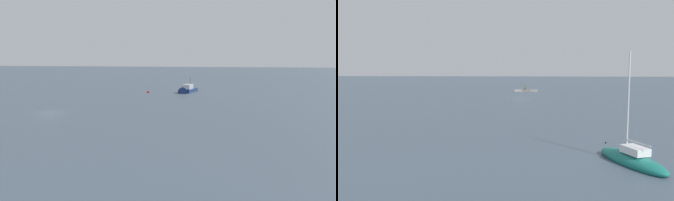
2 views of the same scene
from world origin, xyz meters
TOP-DOWN VIEW (x-y plane):
  - ground_plane at (0.00, 0.00)m, footprint 500.00×500.00m
  - seawall_pier at (0.00, -21.79)m, footprint 6.74×1.98m
  - person_seated_brown_left at (0.40, -21.68)m, footprint 0.47×0.66m
  - umbrella_open_green at (0.39, -21.80)m, footprint 1.47×1.47m
  - sailboat_teal_near at (-9.29, 48.81)m, footprint 4.05×6.39m

SIDE VIEW (x-z plane):
  - ground_plane at x=0.00m, z-range 0.00..0.00m
  - seawall_pier at x=0.00m, z-range 0.00..0.55m
  - sailboat_teal_near at x=-9.29m, z-range -3.55..4.15m
  - person_seated_brown_left at x=0.40m, z-range 0.44..1.17m
  - umbrella_open_green at x=0.39m, z-range 1.02..2.34m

